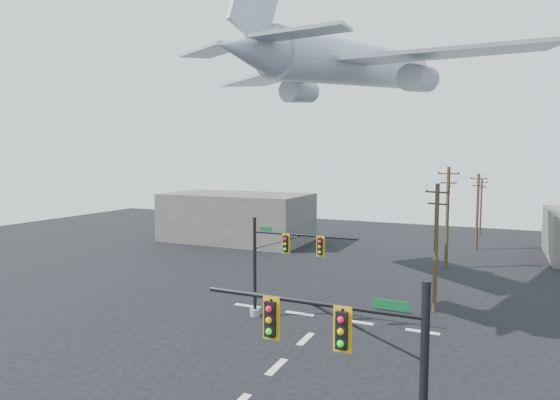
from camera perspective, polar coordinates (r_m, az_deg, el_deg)
The scene contains 10 objects.
lane_markings at distance 25.99m, azimuth 0.89°, elevation -18.54°, with size 14.00×21.20×0.01m.
signal_mast_near at distance 14.75m, azimuth 10.80°, elevation -21.50°, with size 7.24×0.78×7.12m.
signal_mast_far at distance 30.35m, azimuth -0.55°, elevation -7.94°, with size 7.24×0.73×6.61m.
utility_pole_a at distance 33.28m, azimuth 18.47°, elevation -5.29°, with size 1.65×0.82×8.77m.
utility_pole_b at distance 47.15m, azimuth 19.72°, elevation -1.78°, with size 1.95×0.35×9.65m.
utility_pole_c at distance 58.01m, azimuth 22.93°, elevation -1.13°, with size 1.79×0.38×8.74m.
utility_pole_d at distance 70.38m, azimuth 23.31°, elevation -0.56°, with size 1.55×0.61×7.72m.
power_lines at distance 51.45m, azimuth 21.63°, elevation 2.27°, with size 4.06×37.48×0.96m.
airliner at distance 37.82m, azimuth 9.25°, elevation 15.95°, with size 27.87×29.88×7.80m.
building_left at distance 59.82m, azimuth -5.27°, elevation -2.09°, with size 18.00×10.00×6.00m, color #645E58.
Camera 1 is at (9.54, -16.49, 10.41)m, focal length 30.00 mm.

